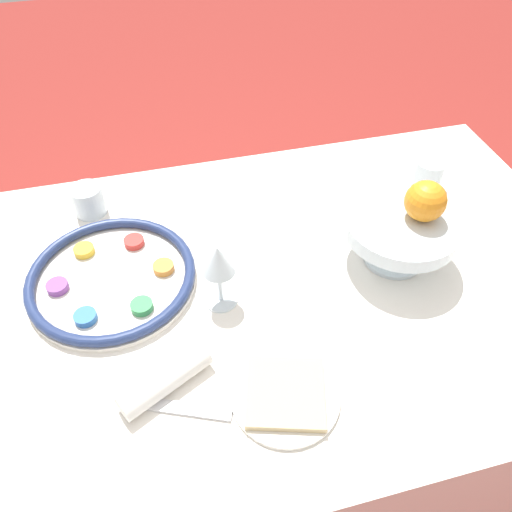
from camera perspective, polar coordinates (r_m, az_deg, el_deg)
ground_plane at (r=1.58m, az=-3.67°, el=-21.58°), size 8.00×8.00×0.00m
dining_table at (r=1.25m, az=-4.47°, el=-15.14°), size 1.59×0.84×0.73m
seder_plate at (r=0.99m, az=-16.17°, el=-2.36°), size 0.32×0.32×0.03m
wine_glass at (r=0.86m, az=-4.35°, el=-0.78°), size 0.06×0.06×0.14m
fruit_stand at (r=0.99m, az=16.20°, el=3.00°), size 0.22×0.22×0.10m
orange_fruit at (r=0.96m, az=18.94°, el=5.77°), size 0.08×0.08×0.08m
bread_plate at (r=0.82m, az=3.38°, el=-15.53°), size 0.17×0.17×0.02m
napkin_roll at (r=0.83m, az=-10.33°, el=-13.78°), size 0.16×0.11×0.04m
cup_near at (r=1.23m, az=19.06°, el=8.92°), size 0.07×0.07×0.07m
cup_mid at (r=1.15m, az=-18.60°, el=6.05°), size 0.07×0.07×0.07m
spoon at (r=0.82m, az=-9.16°, el=-16.75°), size 0.17×0.09×0.01m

